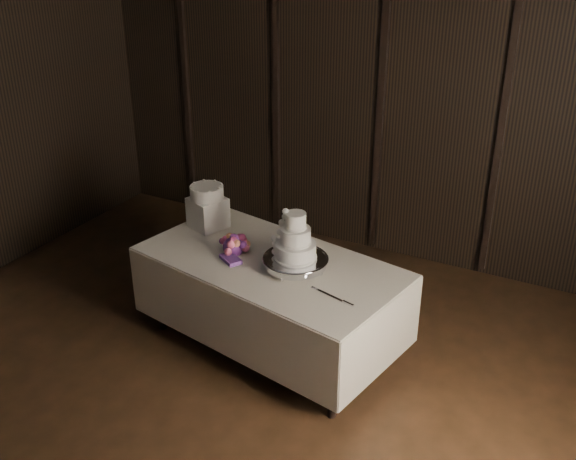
{
  "coord_description": "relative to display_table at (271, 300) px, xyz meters",
  "views": [
    {
      "loc": [
        2.1,
        -2.28,
        3.16
      ],
      "look_at": [
        0.06,
        1.54,
        1.05
      ],
      "focal_mm": 42.0,
      "sensor_mm": 36.0,
      "label": 1
    }
  ],
  "objects": [
    {
      "name": "wedding_cake",
      "position": [
        0.2,
        -0.03,
        0.57
      ],
      "size": [
        0.33,
        0.3,
        0.36
      ],
      "rotation": [
        0.0,
        0.0,
        -0.1
      ],
      "color": "white",
      "rests_on": "cake_stand"
    },
    {
      "name": "display_table",
      "position": [
        0.0,
        0.0,
        0.0
      ],
      "size": [
        2.15,
        1.39,
        0.76
      ],
      "rotation": [
        0.0,
        0.0,
        -0.18
      ],
      "color": "white",
      "rests_on": "ground"
    },
    {
      "name": "room",
      "position": [
        0.09,
        -1.54,
        1.08
      ],
      "size": [
        6.08,
        7.08,
        3.08
      ],
      "color": "black",
      "rests_on": "ground"
    },
    {
      "name": "cake_stand",
      "position": [
        0.22,
        -0.02,
        0.39
      ],
      "size": [
        0.53,
        0.53,
        0.09
      ],
      "primitive_type": "cylinder",
      "rotation": [
        0.0,
        0.0,
        0.09
      ],
      "color": "silver",
      "rests_on": "display_table"
    },
    {
      "name": "bouquet",
      "position": [
        -0.31,
        -0.02,
        0.41
      ],
      "size": [
        0.45,
        0.49,
        0.19
      ],
      "primitive_type": null,
      "rotation": [
        0.0,
        0.0,
        -0.53
      ],
      "color": "#C34C6B",
      "rests_on": "display_table"
    },
    {
      "name": "cake_knife",
      "position": [
        0.58,
        -0.24,
        0.35
      ],
      "size": [
        0.36,
        0.12,
        0.01
      ],
      "primitive_type": "cube",
      "rotation": [
        0.0,
        0.0,
        -0.26
      ],
      "color": "silver",
      "rests_on": "display_table"
    },
    {
      "name": "box_pedestal",
      "position": [
        -0.74,
        0.28,
        0.47
      ],
      "size": [
        0.33,
        0.33,
        0.25
      ],
      "primitive_type": "cube",
      "rotation": [
        0.0,
        0.0,
        -0.35
      ],
      "color": "white",
      "rests_on": "display_table"
    },
    {
      "name": "small_cake",
      "position": [
        -0.74,
        0.28,
        0.65
      ],
      "size": [
        0.35,
        0.35,
        0.11
      ],
      "primitive_type": "cylinder",
      "rotation": [
        0.0,
        0.0,
        -0.38
      ],
      "color": "white",
      "rests_on": "box_pedestal"
    }
  ]
}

